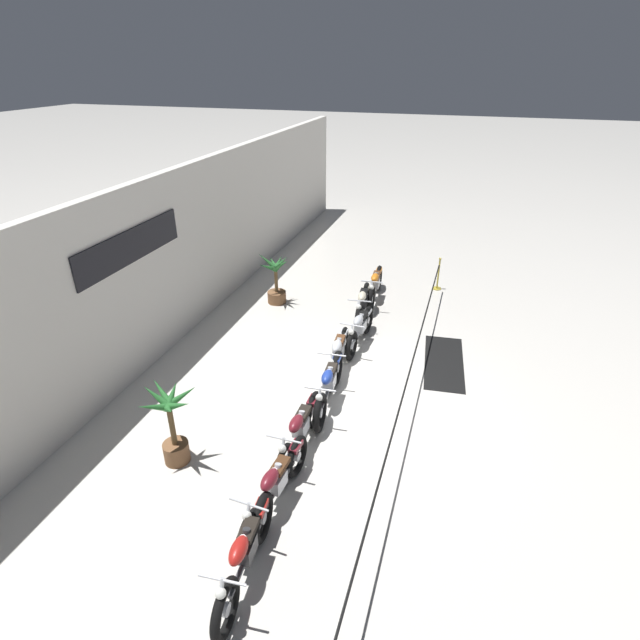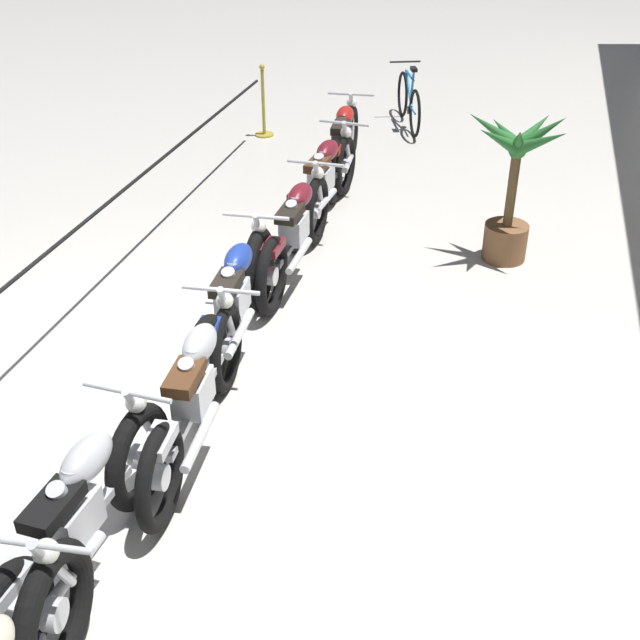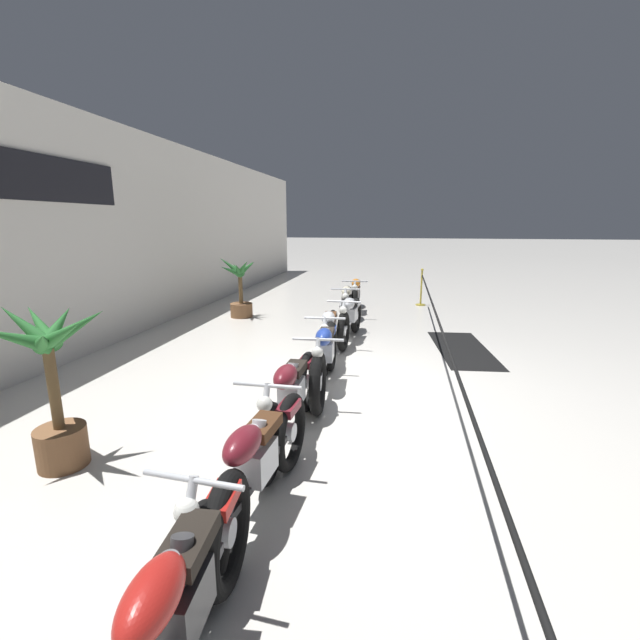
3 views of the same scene
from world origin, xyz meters
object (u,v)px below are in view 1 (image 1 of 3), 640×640
at_px(motorcycle_maroon_1, 275,487).
at_px(stanchion_mid_left, 438,278).
at_px(potted_palm_left_of_row, 276,280).
at_px(motorcycle_blue_3, 329,386).
at_px(motorcycle_cream_6, 362,305).
at_px(motorcycle_silver_5, 360,329).
at_px(stanchion_far_left, 398,417).
at_px(motorcycle_silver_4, 338,354).
at_px(potted_palm_right_of_row, 172,425).
at_px(motorcycle_maroon_2, 300,431).
at_px(floor_banner, 444,362).
at_px(motorcycle_orange_7, 375,286).
at_px(motorcycle_red_0, 245,556).

xyz_separation_m(motorcycle_maroon_1, stanchion_mid_left, (9.63, -1.62, -0.12)).
relative_size(potted_palm_left_of_row, stanchion_mid_left, 1.46).
bearing_deg(motorcycle_blue_3, motorcycle_cream_6, 2.97).
xyz_separation_m(potted_palm_left_of_row, stanchion_mid_left, (2.45, -4.49, -0.37)).
height_order(motorcycle_silver_5, stanchion_far_left, stanchion_far_left).
bearing_deg(motorcycle_silver_4, potted_palm_right_of_row, 151.41).
relative_size(motorcycle_maroon_2, floor_banner, 0.94).
bearing_deg(motorcycle_maroon_1, potted_palm_left_of_row, 21.78).
bearing_deg(floor_banner, potted_palm_left_of_row, 64.18).
xyz_separation_m(motorcycle_orange_7, potted_palm_left_of_row, (-1.02, 2.77, 0.24)).
height_order(stanchion_far_left, stanchion_mid_left, same).
bearing_deg(motorcycle_cream_6, motorcycle_silver_5, -169.65).
xyz_separation_m(motorcycle_blue_3, motorcycle_orange_7, (5.32, 0.14, -0.00)).
bearing_deg(motorcycle_maroon_2, potted_palm_right_of_row, 113.32).
bearing_deg(stanchion_far_left, motorcycle_orange_7, 15.40).
xyz_separation_m(motorcycle_maroon_1, motorcycle_silver_4, (4.15, 0.12, -0.00)).
relative_size(motorcycle_red_0, motorcycle_silver_5, 1.03).
distance_m(potted_palm_left_of_row, stanchion_mid_left, 5.12).
relative_size(motorcycle_silver_4, motorcycle_orange_7, 0.94).
height_order(motorcycle_cream_6, potted_palm_right_of_row, potted_palm_right_of_row).
bearing_deg(motorcycle_cream_6, stanchion_mid_left, -32.57).
distance_m(motorcycle_red_0, motorcycle_cream_6, 8.11).
xyz_separation_m(motorcycle_maroon_1, potted_palm_left_of_row, (7.18, 2.87, 0.25)).
distance_m(motorcycle_red_0, stanchion_mid_left, 11.02).
bearing_deg(motorcycle_silver_4, motorcycle_silver_5, -8.51).
xyz_separation_m(motorcycle_red_0, floor_banner, (6.58, -2.16, -0.47)).
xyz_separation_m(motorcycle_maroon_1, motorcycle_maroon_2, (1.36, 0.07, 0.00)).
bearing_deg(stanchion_mid_left, potted_palm_left_of_row, 118.61).
distance_m(motorcycle_maroon_1, potted_palm_left_of_row, 7.74).
distance_m(motorcycle_silver_5, stanchion_far_left, 3.85).
distance_m(motorcycle_cream_6, potted_palm_left_of_row, 2.73).
bearing_deg(potted_palm_left_of_row, stanchion_mid_left, -61.39).
xyz_separation_m(potted_palm_left_of_row, potted_palm_right_of_row, (-6.71, -0.74, 0.11)).
relative_size(motorcycle_red_0, potted_palm_left_of_row, 1.45).
xyz_separation_m(motorcycle_blue_3, potted_palm_right_of_row, (-2.41, 2.16, 0.35)).
relative_size(motorcycle_maroon_2, potted_palm_left_of_row, 1.51).
bearing_deg(floor_banner, motorcycle_cream_6, 51.92).
bearing_deg(motorcycle_silver_5, motorcycle_orange_7, 3.69).
bearing_deg(potted_palm_right_of_row, motorcycle_silver_4, -28.59).
bearing_deg(motorcycle_red_0, motorcycle_orange_7, 1.02).
height_order(motorcycle_maroon_1, stanchion_far_left, stanchion_far_left).
height_order(motorcycle_red_0, motorcycle_orange_7, motorcycle_orange_7).
distance_m(motorcycle_red_0, motorcycle_maroon_1, 1.29).
height_order(motorcycle_silver_4, motorcycle_cream_6, motorcycle_cream_6).
bearing_deg(potted_palm_left_of_row, motorcycle_maroon_2, -154.31).
height_order(motorcycle_red_0, motorcycle_maroon_1, motorcycle_red_0).
bearing_deg(stanchion_mid_left, motorcycle_cream_6, 147.43).
xyz_separation_m(motorcycle_silver_5, stanchion_far_left, (-3.52, -1.54, 0.29)).
relative_size(motorcycle_cream_6, motorcycle_orange_7, 0.96).
bearing_deg(motorcycle_maroon_1, motorcycle_red_0, -176.94).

